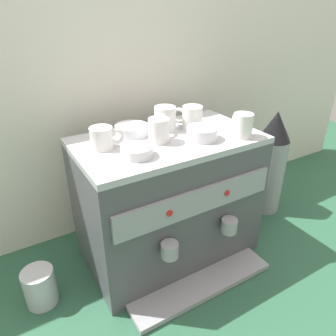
{
  "coord_description": "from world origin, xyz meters",
  "views": [
    {
      "loc": [
        -0.51,
        -0.87,
        0.9
      ],
      "look_at": [
        0.0,
        0.0,
        0.37
      ],
      "focal_mm": 34.15,
      "sensor_mm": 36.0,
      "label": 1
    }
  ],
  "objects_px": {
    "ceramic_cup_2": "(159,130)",
    "ceramic_cup_4": "(165,119)",
    "ceramic_cup_0": "(191,117)",
    "ceramic_bowl_2": "(132,130)",
    "coffee_grinder": "(270,163)",
    "milk_pitcher": "(40,287)",
    "ceramic_bowl_1": "(137,152)",
    "ceramic_bowl_0": "(202,133)",
    "ceramic_cup_3": "(242,125)",
    "ceramic_cup_1": "(103,138)",
    "espresso_machine": "(169,199)"
  },
  "relations": [
    {
      "from": "ceramic_cup_2",
      "to": "ceramic_cup_4",
      "type": "height_order",
      "value": "ceramic_cup_4"
    },
    {
      "from": "espresso_machine",
      "to": "milk_pitcher",
      "type": "height_order",
      "value": "espresso_machine"
    },
    {
      "from": "ceramic_cup_0",
      "to": "ceramic_bowl_2",
      "type": "xyz_separation_m",
      "value": [
        -0.21,
        0.05,
        -0.02
      ]
    },
    {
      "from": "ceramic_cup_4",
      "to": "ceramic_bowl_1",
      "type": "height_order",
      "value": "ceramic_cup_4"
    },
    {
      "from": "ceramic_cup_1",
      "to": "milk_pitcher",
      "type": "bearing_deg",
      "value": -172.5
    },
    {
      "from": "ceramic_cup_4",
      "to": "ceramic_bowl_0",
      "type": "bearing_deg",
      "value": -64.21
    },
    {
      "from": "ceramic_bowl_0",
      "to": "ceramic_bowl_2",
      "type": "xyz_separation_m",
      "value": [
        -0.18,
        0.16,
        -0.0
      ]
    },
    {
      "from": "ceramic_cup_3",
      "to": "ceramic_cup_1",
      "type": "bearing_deg",
      "value": 161.57
    },
    {
      "from": "ceramic_cup_1",
      "to": "ceramic_bowl_2",
      "type": "bearing_deg",
      "value": 25.77
    },
    {
      "from": "ceramic_cup_1",
      "to": "ceramic_bowl_0",
      "type": "bearing_deg",
      "value": -17.42
    },
    {
      "from": "ceramic_cup_2",
      "to": "ceramic_bowl_2",
      "type": "relative_size",
      "value": 0.97
    },
    {
      "from": "espresso_machine",
      "to": "ceramic_bowl_2",
      "type": "bearing_deg",
      "value": 134.51
    },
    {
      "from": "coffee_grinder",
      "to": "ceramic_bowl_1",
      "type": "bearing_deg",
      "value": -172.21
    },
    {
      "from": "ceramic_bowl_2",
      "to": "espresso_machine",
      "type": "bearing_deg",
      "value": -45.49
    },
    {
      "from": "espresso_machine",
      "to": "ceramic_bowl_2",
      "type": "distance_m",
      "value": 0.29
    },
    {
      "from": "ceramic_cup_4",
      "to": "ceramic_bowl_2",
      "type": "bearing_deg",
      "value": 169.21
    },
    {
      "from": "ceramic_cup_1",
      "to": "coffee_grinder",
      "type": "xyz_separation_m",
      "value": [
        0.77,
        -0.01,
        -0.28
      ]
    },
    {
      "from": "coffee_grinder",
      "to": "milk_pitcher",
      "type": "relative_size",
      "value": 3.7
    },
    {
      "from": "ceramic_bowl_1",
      "to": "espresso_machine",
      "type": "bearing_deg",
      "value": 25.71
    },
    {
      "from": "ceramic_cup_2",
      "to": "ceramic_cup_3",
      "type": "distance_m",
      "value": 0.28
    },
    {
      "from": "ceramic_bowl_1",
      "to": "coffee_grinder",
      "type": "relative_size",
      "value": 0.2
    },
    {
      "from": "ceramic_bowl_2",
      "to": "ceramic_bowl_1",
      "type": "bearing_deg",
      "value": -110.03
    },
    {
      "from": "ceramic_bowl_0",
      "to": "espresso_machine",
      "type": "bearing_deg",
      "value": 145.46
    },
    {
      "from": "ceramic_cup_2",
      "to": "milk_pitcher",
      "type": "relative_size",
      "value": 0.84
    },
    {
      "from": "ceramic_cup_3",
      "to": "ceramic_cup_4",
      "type": "xyz_separation_m",
      "value": [
        -0.19,
        0.18,
        0.0
      ]
    },
    {
      "from": "milk_pitcher",
      "to": "coffee_grinder",
      "type": "bearing_deg",
      "value": 1.39
    },
    {
      "from": "ceramic_cup_2",
      "to": "ceramic_cup_0",
      "type": "bearing_deg",
      "value": 16.95
    },
    {
      "from": "ceramic_cup_0",
      "to": "ceramic_bowl_0",
      "type": "xyz_separation_m",
      "value": [
        -0.03,
        -0.11,
        -0.02
      ]
    },
    {
      "from": "ceramic_cup_0",
      "to": "ceramic_cup_2",
      "type": "relative_size",
      "value": 0.95
    },
    {
      "from": "espresso_machine",
      "to": "ceramic_cup_4",
      "type": "bearing_deg",
      "value": 69.34
    },
    {
      "from": "ceramic_cup_4",
      "to": "coffee_grinder",
      "type": "bearing_deg",
      "value": -5.24
    },
    {
      "from": "ceramic_cup_0",
      "to": "ceramic_bowl_0",
      "type": "distance_m",
      "value": 0.11
    },
    {
      "from": "espresso_machine",
      "to": "ceramic_bowl_2",
      "type": "xyz_separation_m",
      "value": [
        -0.09,
        0.09,
        0.26
      ]
    },
    {
      "from": "ceramic_bowl_2",
      "to": "milk_pitcher",
      "type": "distance_m",
      "value": 0.6
    },
    {
      "from": "ceramic_cup_2",
      "to": "coffee_grinder",
      "type": "relative_size",
      "value": 0.23
    },
    {
      "from": "ceramic_cup_1",
      "to": "milk_pitcher",
      "type": "relative_size",
      "value": 0.83
    },
    {
      "from": "ceramic_cup_0",
      "to": "ceramic_bowl_0",
      "type": "bearing_deg",
      "value": -104.47
    },
    {
      "from": "ceramic_cup_3",
      "to": "milk_pitcher",
      "type": "bearing_deg",
      "value": 171.26
    },
    {
      "from": "ceramic_cup_0",
      "to": "ceramic_bowl_1",
      "type": "height_order",
      "value": "ceramic_cup_0"
    },
    {
      "from": "espresso_machine",
      "to": "ceramic_cup_1",
      "type": "xyz_separation_m",
      "value": [
        -0.22,
        0.03,
        0.28
      ]
    },
    {
      "from": "ceramic_cup_0",
      "to": "ceramic_cup_3",
      "type": "height_order",
      "value": "same"
    },
    {
      "from": "ceramic_cup_2",
      "to": "coffee_grinder",
      "type": "distance_m",
      "value": 0.66
    },
    {
      "from": "coffee_grinder",
      "to": "ceramic_cup_2",
      "type": "bearing_deg",
      "value": -177.17
    },
    {
      "from": "ceramic_cup_0",
      "to": "ceramic_cup_1",
      "type": "height_order",
      "value": "ceramic_cup_0"
    },
    {
      "from": "ceramic_cup_3",
      "to": "ceramic_cup_4",
      "type": "bearing_deg",
      "value": 136.63
    },
    {
      "from": "espresso_machine",
      "to": "milk_pitcher",
      "type": "xyz_separation_m",
      "value": [
        -0.49,
        -0.0,
        -0.18
      ]
    },
    {
      "from": "ceramic_cup_4",
      "to": "milk_pitcher",
      "type": "relative_size",
      "value": 0.81
    },
    {
      "from": "espresso_machine",
      "to": "milk_pitcher",
      "type": "bearing_deg",
      "value": -179.7
    },
    {
      "from": "ceramic_cup_1",
      "to": "ceramic_cup_3",
      "type": "distance_m",
      "value": 0.46
    },
    {
      "from": "milk_pitcher",
      "to": "ceramic_cup_0",
      "type": "bearing_deg",
      "value": 4.22
    }
  ]
}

